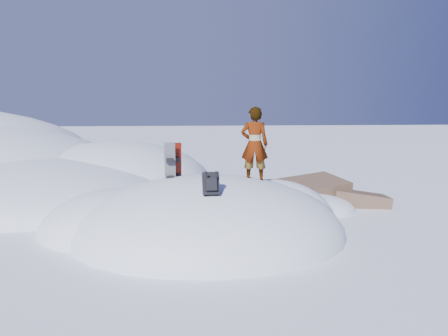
{
  "coord_description": "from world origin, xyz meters",
  "views": [
    {
      "loc": [
        -0.55,
        -10.87,
        3.29
      ],
      "look_at": [
        0.43,
        0.3,
        1.68
      ],
      "focal_mm": 35.0,
      "sensor_mm": 36.0,
      "label": 1
    }
  ],
  "objects": [
    {
      "name": "snowboard_red",
      "position": [
        -0.82,
        0.78,
        1.57
      ],
      "size": [
        0.3,
        0.22,
        1.5
      ],
      "rotation": [
        0.0,
        0.0,
        0.24
      ],
      "color": "#B91A09",
      "rests_on": "snow_mound"
    },
    {
      "name": "snowboard_dark",
      "position": [
        -0.97,
        0.41,
        1.6
      ],
      "size": [
        0.3,
        0.24,
        1.52
      ],
      "rotation": [
        0.0,
        0.0,
        0.12
      ],
      "color": "black",
      "rests_on": "snow_mound"
    },
    {
      "name": "gear_pile",
      "position": [
        -2.42,
        -1.09,
        0.12
      ],
      "size": [
        0.96,
        0.85,
        0.25
      ],
      "rotation": [
        0.0,
        0.0,
        0.81
      ],
      "color": "black",
      "rests_on": "ground"
    },
    {
      "name": "person",
      "position": [
        1.21,
        0.23,
        2.29
      ],
      "size": [
        0.77,
        0.58,
        1.93
      ],
      "primitive_type": "imported",
      "rotation": [
        0.0,
        0.0,
        2.97
      ],
      "color": "slate",
      "rests_on": "snow_mound"
    },
    {
      "name": "backpack",
      "position": [
        -0.01,
        -1.35,
        1.56
      ],
      "size": [
        0.38,
        0.49,
        0.61
      ],
      "rotation": [
        0.0,
        0.0,
        0.05
      ],
      "color": "black",
      "rests_on": "snow_mound"
    },
    {
      "name": "ground",
      "position": [
        0.0,
        0.0,
        0.0
      ],
      "size": [
        120.0,
        120.0,
        0.0
      ],
      "primitive_type": "plane",
      "color": "white",
      "rests_on": "ground"
    },
    {
      "name": "snow_mound",
      "position": [
        -0.17,
        0.24,
        0.0
      ],
      "size": [
        8.0,
        6.0,
        3.0
      ],
      "color": "white",
      "rests_on": "ground"
    },
    {
      "name": "rock_outcrop",
      "position": [
        3.72,
        3.01,
        0.01
      ],
      "size": [
        4.68,
        4.41,
        1.68
      ],
      "color": "brown",
      "rests_on": "ground"
    }
  ]
}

